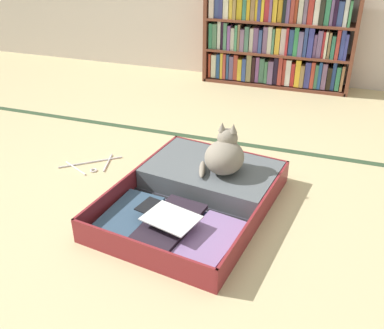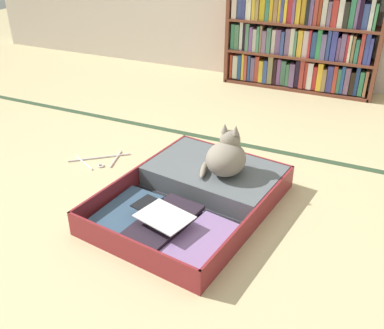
{
  "view_description": "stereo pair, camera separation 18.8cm",
  "coord_description": "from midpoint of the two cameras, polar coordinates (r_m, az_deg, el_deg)",
  "views": [
    {
      "loc": [
        0.68,
        -1.51,
        1.29
      ],
      "look_at": [
        0.06,
        0.3,
        0.22
      ],
      "focal_mm": 41.19,
      "sensor_mm": 36.0,
      "label": 1
    },
    {
      "loc": [
        0.85,
        -1.44,
        1.29
      ],
      "look_at": [
        0.06,
        0.3,
        0.22
      ],
      "focal_mm": 41.19,
      "sensor_mm": 36.0,
      "label": 2
    }
  ],
  "objects": [
    {
      "name": "bookshelf",
      "position": [
        3.89,
        15.26,
        15.12
      ],
      "size": [
        1.25,
        0.23,
        0.83
      ],
      "color": "brown",
      "rests_on": "ground_plane"
    },
    {
      "name": "ground_plane",
      "position": [
        2.1,
        -2.29,
        -8.6
      ],
      "size": [
        10.0,
        10.0,
        0.0
      ],
      "primitive_type": "plane",
      "color": "#CEBB89"
    },
    {
      "name": "open_suitcase",
      "position": [
        2.28,
        3.46,
        -3.57
      ],
      "size": [
        0.84,
        1.05,
        0.13
      ],
      "color": "maroon",
      "rests_on": "ground_plane"
    },
    {
      "name": "black_cat",
      "position": [
        2.27,
        6.87,
        0.97
      ],
      "size": [
        0.25,
        0.24,
        0.26
      ],
      "color": "gray",
      "rests_on": "open_suitcase"
    },
    {
      "name": "clothes_hanger",
      "position": [
        2.71,
        -9.88,
        0.51
      ],
      "size": [
        0.3,
        0.27,
        0.01
      ],
      "color": "silver",
      "rests_on": "ground_plane"
    },
    {
      "name": "tatami_border",
      "position": [
        2.91,
        6.79,
        2.86
      ],
      "size": [
        4.8,
        0.05,
        0.0
      ],
      "color": "#30482E",
      "rests_on": "ground_plane"
    }
  ]
}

